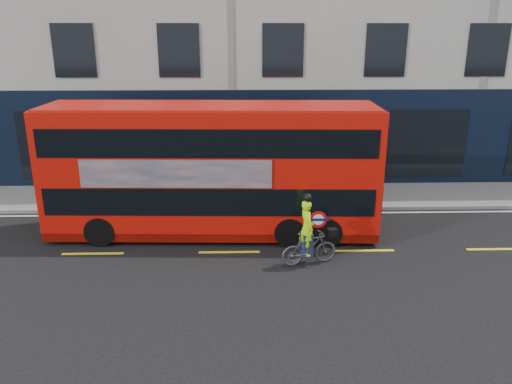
{
  "coord_description": "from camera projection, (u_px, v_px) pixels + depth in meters",
  "views": [
    {
      "loc": [
        0.44,
        -11.96,
        6.25
      ],
      "look_at": [
        0.8,
        1.95,
        1.72
      ],
      "focal_mm": 35.0,
      "sensor_mm": 36.0,
      "label": 1
    }
  ],
  "objects": [
    {
      "name": "building_terrace",
      "position": [
        233.0,
        2.0,
        23.28
      ],
      "size": [
        50.0,
        10.07,
        15.0
      ],
      "color": "#B9B7AE",
      "rests_on": "ground"
    },
    {
      "name": "cyclist",
      "position": [
        309.0,
        241.0,
        13.76
      ],
      "size": [
        1.67,
        0.83,
        2.09
      ],
      "rotation": [
        0.0,
        0.0,
        0.25
      ],
      "color": "#4B4E50",
      "rests_on": "ground"
    },
    {
      "name": "ground",
      "position": [
        228.0,
        276.0,
        13.29
      ],
      "size": [
        120.0,
        120.0,
        0.0
      ],
      "primitive_type": "plane",
      "color": "black",
      "rests_on": "ground"
    },
    {
      "name": "pavement",
      "position": [
        232.0,
        197.0,
        19.45
      ],
      "size": [
        60.0,
        3.0,
        0.12
      ],
      "primitive_type": "cube",
      "color": "gray",
      "rests_on": "ground"
    },
    {
      "name": "kerb",
      "position": [
        232.0,
        210.0,
        18.03
      ],
      "size": [
        60.0,
        0.12,
        0.13
      ],
      "primitive_type": "cube",
      "color": "gray",
      "rests_on": "ground"
    },
    {
      "name": "lane_dashes",
      "position": [
        229.0,
        252.0,
        14.72
      ],
      "size": [
        58.0,
        0.12,
        0.01
      ],
      "primitive_type": null,
      "color": "yellow",
      "rests_on": "ground"
    },
    {
      "name": "road_edge_line",
      "position": [
        231.0,
        214.0,
        17.76
      ],
      "size": [
        58.0,
        0.1,
        0.01
      ],
      "primitive_type": "cube",
      "color": "silver",
      "rests_on": "ground"
    },
    {
      "name": "bus",
      "position": [
        213.0,
        170.0,
        15.5
      ],
      "size": [
        10.31,
        2.72,
        4.12
      ],
      "rotation": [
        0.0,
        0.0,
        -0.04
      ],
      "color": "red",
      "rests_on": "ground"
    }
  ]
}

